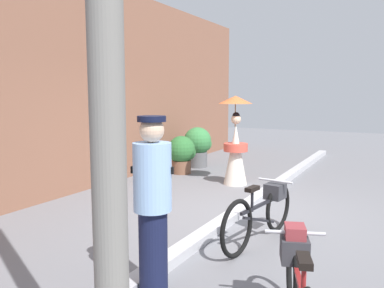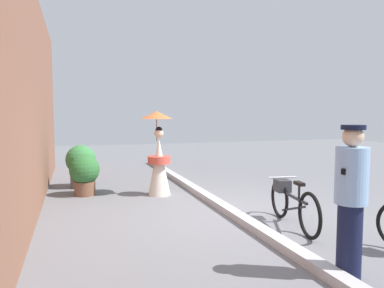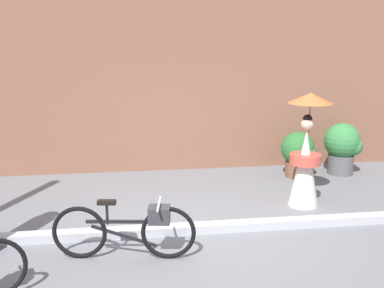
{
  "view_description": "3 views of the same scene",
  "coord_description": "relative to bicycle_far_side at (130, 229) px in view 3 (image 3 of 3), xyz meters",
  "views": [
    {
      "loc": [
        -5.49,
        -2.14,
        1.83
      ],
      "look_at": [
        -0.25,
        0.68,
        1.08
      ],
      "focal_mm": 36.85,
      "sensor_mm": 36.0,
      "label": 1
    },
    {
      "loc": [
        -5.84,
        2.57,
        1.77
      ],
      "look_at": [
        0.54,
        0.52,
        1.21
      ],
      "focal_mm": 34.67,
      "sensor_mm": 36.0,
      "label": 2
    },
    {
      "loc": [
        -0.9,
        -6.07,
        2.68
      ],
      "look_at": [
        0.02,
        0.34,
        1.18
      ],
      "focal_mm": 44.38,
      "sensor_mm": 36.0,
      "label": 3
    }
  ],
  "objects": [
    {
      "name": "ground_plane",
      "position": [
        0.88,
        0.65,
        -0.39
      ],
      "size": [
        30.0,
        30.0,
        0.0
      ],
      "primitive_type": "plane",
      "color": "slate"
    },
    {
      "name": "sidewalk_curb",
      "position": [
        0.88,
        0.65,
        -0.33
      ],
      "size": [
        14.0,
        0.2,
        0.12
      ],
      "primitive_type": "cube",
      "color": "#B2B2B7",
      "rests_on": "ground_plane"
    },
    {
      "name": "building_wall",
      "position": [
        0.88,
        4.02,
        1.62
      ],
      "size": [
        14.0,
        0.4,
        4.02
      ],
      "primitive_type": "cube",
      "color": "brown",
      "rests_on": "ground_plane"
    },
    {
      "name": "person_with_parasol",
      "position": [
        2.79,
        1.49,
        0.47
      ],
      "size": [
        0.69,
        0.69,
        1.81
      ],
      "color": "silver",
      "rests_on": "ground_plane"
    },
    {
      "name": "potted_plant_small",
      "position": [
        3.26,
        3.01,
        0.09
      ],
      "size": [
        0.66,
        0.64,
        0.88
      ],
      "color": "brown",
      "rests_on": "ground_plane"
    },
    {
      "name": "bicycle_far_side",
      "position": [
        0.0,
        0.0,
        0.0
      ],
      "size": [
        1.74,
        0.48,
        0.75
      ],
      "color": "black",
      "rests_on": "ground_plane"
    },
    {
      "name": "potted_plant_by_door",
      "position": [
        4.18,
        3.07,
        0.17
      ],
      "size": [
        0.72,
        0.7,
        1.01
      ],
      "color": "#59595B",
      "rests_on": "ground_plane"
    }
  ]
}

